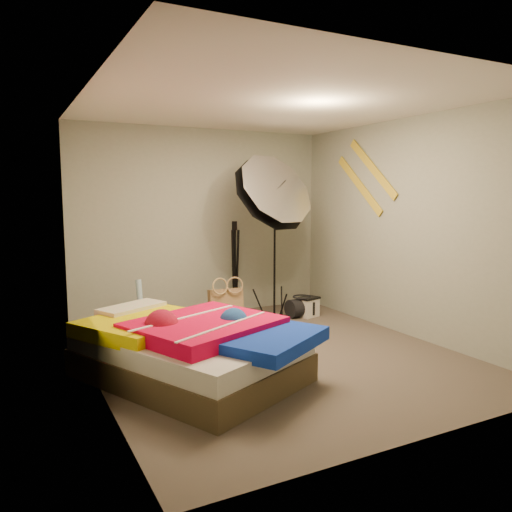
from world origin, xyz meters
TOP-DOWN VIEW (x-y plane):
  - floor at (0.00, 0.00)m, footprint 4.00×4.00m
  - ceiling at (0.00, 0.00)m, footprint 4.00×4.00m
  - wall_back at (0.00, 2.00)m, footprint 3.50×0.00m
  - wall_front at (0.00, -2.00)m, footprint 3.50×0.00m
  - wall_left at (-1.75, 0.00)m, footprint 0.00×4.00m
  - wall_right at (1.75, 0.00)m, footprint 0.00×4.00m
  - tote_bag at (0.08, 1.40)m, footprint 0.45×0.23m
  - wrapping_roll at (-0.97, 1.59)m, footprint 0.08×0.18m
  - camera_case at (1.20, 1.19)m, footprint 0.28×0.23m
  - duffel_bag at (1.12, 1.24)m, footprint 0.43×0.29m
  - wall_stripe_upper at (1.73, 0.60)m, footprint 0.02×0.91m
  - wall_stripe_lower at (1.73, 0.85)m, footprint 0.02×0.91m
  - bed at (-0.98, -0.21)m, footprint 2.05×2.25m
  - photo_umbrella at (0.63, 1.23)m, footprint 1.26×0.88m
  - camera_tripod at (0.42, 1.86)m, footprint 0.09×0.09m

SIDE VIEW (x-z plane):
  - floor at x=0.00m, z-range 0.00..0.00m
  - camera_case at x=1.20m, z-range 0.00..0.25m
  - duffel_bag at x=1.12m, z-range 0.00..0.25m
  - tote_bag at x=0.08m, z-range -0.01..0.44m
  - bed at x=-0.98m, z-range 0.00..0.55m
  - wrapping_roll at x=-0.97m, z-range 0.00..0.61m
  - camera_tripod at x=0.42m, z-range 0.09..1.36m
  - wall_back at x=0.00m, z-range -0.50..3.00m
  - wall_front at x=0.00m, z-range -0.50..3.00m
  - wall_left at x=-1.75m, z-range -0.75..3.25m
  - wall_right at x=1.75m, z-range -0.75..3.25m
  - photo_umbrella at x=0.63m, z-range 0.49..2.74m
  - wall_stripe_lower at x=1.73m, z-range 1.36..2.14m
  - wall_stripe_upper at x=1.73m, z-range 1.56..2.34m
  - ceiling at x=0.00m, z-range 2.50..2.50m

